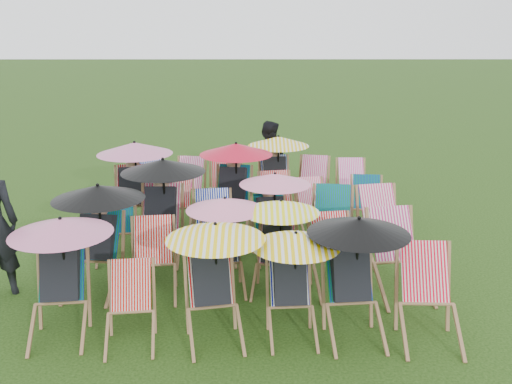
{
  "coord_description": "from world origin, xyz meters",
  "views": [
    {
      "loc": [
        0.09,
        -7.76,
        3.29
      ],
      "look_at": [
        0.12,
        0.35,
        0.9
      ],
      "focal_mm": 40.0,
      "sensor_mm": 36.0,
      "label": 1
    }
  ],
  "objects_px": {
    "deckchair_29": "(353,186)",
    "person_rear": "(268,161)",
    "deckchair_5": "(429,298)",
    "deckchair_0": "(59,276)"
  },
  "relations": [
    {
      "from": "deckchair_29",
      "to": "person_rear",
      "type": "relative_size",
      "value": 0.57
    },
    {
      "from": "deckchair_5",
      "to": "person_rear",
      "type": "bearing_deg",
      "value": 109.67
    },
    {
      "from": "deckchair_0",
      "to": "deckchair_5",
      "type": "xyz_separation_m",
      "value": [
        3.97,
        -0.14,
        -0.2
      ]
    },
    {
      "from": "deckchair_0",
      "to": "deckchair_29",
      "type": "bearing_deg",
      "value": 41.78
    },
    {
      "from": "deckchair_0",
      "to": "person_rear",
      "type": "distance_m",
      "value": 5.54
    },
    {
      "from": "deckchair_5",
      "to": "deckchair_29",
      "type": "relative_size",
      "value": 1.1
    },
    {
      "from": "deckchair_0",
      "to": "person_rear",
      "type": "height_order",
      "value": "person_rear"
    },
    {
      "from": "deckchair_29",
      "to": "person_rear",
      "type": "bearing_deg",
      "value": 159.07
    },
    {
      "from": "deckchair_0",
      "to": "deckchair_29",
      "type": "distance_m",
      "value": 5.9
    },
    {
      "from": "deckchair_0",
      "to": "deckchair_29",
      "type": "relative_size",
      "value": 1.46
    }
  ]
}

